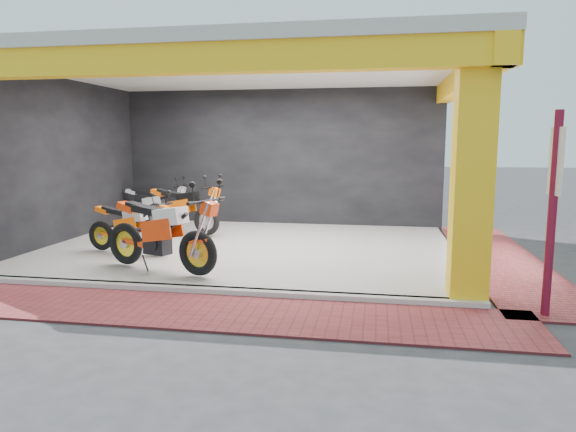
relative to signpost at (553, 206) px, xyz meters
name	(u,v)px	position (x,y,z in m)	size (l,w,h in m)	color
ground	(220,276)	(-4.62, 1.23, -1.40)	(80.00, 80.00, 0.00)	#2D2D30
showroom_floor	(250,248)	(-4.62, 3.23, -1.35)	(8.00, 6.00, 0.10)	white
showroom_ceiling	(248,68)	(-4.62, 3.23, 2.20)	(8.40, 6.40, 0.20)	beige
back_wall	(279,159)	(-4.62, 6.33, 0.35)	(8.20, 0.20, 3.50)	black
left_wall	(61,163)	(-8.72, 3.23, 0.35)	(0.20, 6.20, 3.50)	black
corner_column	(472,175)	(-0.87, 0.48, 0.35)	(0.50, 0.50, 3.50)	yellow
header_beam_front	(194,59)	(-4.62, 0.23, 1.90)	(8.40, 0.30, 0.40)	yellow
header_beam_right	(464,79)	(-0.62, 3.23, 1.90)	(0.30, 6.40, 0.40)	yellow
floor_kerb	(199,290)	(-4.62, 0.21, -1.35)	(8.00, 0.20, 0.10)	white
paver_front	(179,310)	(-4.62, -0.57, -1.39)	(9.00, 1.40, 0.03)	maroon
paver_right	(500,259)	(0.18, 3.23, -1.39)	(1.40, 7.00, 0.03)	maroon
signpost	(553,206)	(0.00, 0.00, 0.00)	(0.10, 0.36, 2.56)	maroon
moto_hero	(197,231)	(-4.82, 0.73, -0.58)	(2.37, 0.88, 1.45)	#EE3A0A
moto_row_a	(154,225)	(-6.11, 2.01, -0.73)	(1.88, 0.70, 1.15)	#FF630A
moto_row_b	(206,207)	(-5.82, 4.07, -0.64)	(2.18, 0.81, 1.33)	#E85B09
moto_row_d	(175,201)	(-7.19, 5.62, -0.72)	(1.92, 0.71, 1.17)	#ADAFB5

